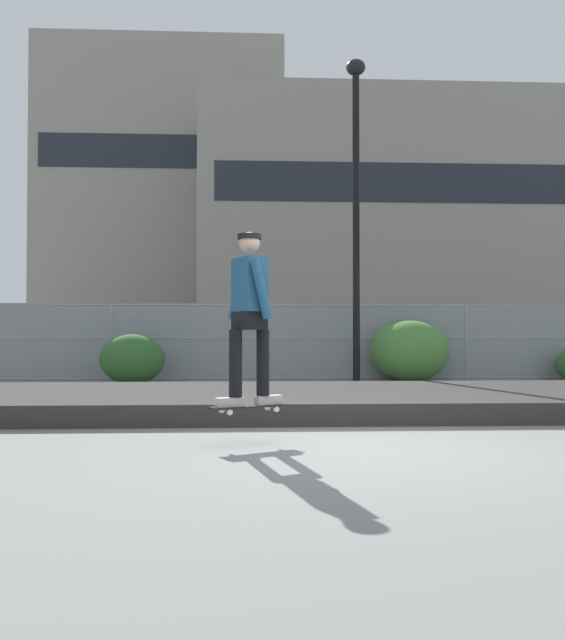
# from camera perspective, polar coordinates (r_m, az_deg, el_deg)

# --- Properties ---
(ground_plane) EXTENTS (120.00, 120.00, 0.00)m
(ground_plane) POSITION_cam_1_polar(r_m,az_deg,el_deg) (6.57, 6.02, -10.93)
(ground_plane) COLOR slate
(gravel_berm) EXTENTS (17.40, 3.90, 0.27)m
(gravel_berm) POSITION_cam_1_polar(r_m,az_deg,el_deg) (9.95, 2.92, -6.83)
(gravel_berm) COLOR #33302D
(gravel_berm) RESTS_ON ground_plane
(skateboard) EXTENTS (0.80, 0.55, 0.07)m
(skateboard) POSITION_cam_1_polar(r_m,az_deg,el_deg) (6.68, -2.87, -7.44)
(skateboard) COLOR black
(skater) EXTENTS (0.68, 0.62, 1.73)m
(skater) POSITION_cam_1_polar(r_m,az_deg,el_deg) (6.65, -2.86, 1.14)
(skater) COLOR #B2ADA8
(skater) RESTS_ON skateboard
(chain_fence) EXTENTS (25.73, 0.06, 1.85)m
(chain_fence) POSITION_cam_1_polar(r_m,az_deg,el_deg) (15.96, 0.72, -1.87)
(chain_fence) COLOR gray
(chain_fence) RESTS_ON ground_plane
(street_lamp) EXTENTS (0.44, 0.44, 7.39)m
(street_lamp) POSITION_cam_1_polar(r_m,az_deg,el_deg) (15.51, 6.33, 11.57)
(street_lamp) COLOR black
(street_lamp) RESTS_ON ground_plane
(parked_car_near) EXTENTS (4.44, 2.03, 1.66)m
(parked_car_near) POSITION_cam_1_polar(r_m,az_deg,el_deg) (18.75, -13.85, -2.03)
(parked_car_near) COLOR maroon
(parked_car_near) RESTS_ON ground_plane
(library_building) EXTENTS (18.69, 12.30, 23.46)m
(library_building) POSITION_cam_1_polar(r_m,az_deg,el_deg) (56.33, -9.85, 9.65)
(library_building) COLOR gray
(library_building) RESTS_ON ground_plane
(office_block) EXTENTS (26.91, 10.49, 17.13)m
(office_block) POSITION_cam_1_polar(r_m,az_deg,el_deg) (47.88, 9.57, 7.73)
(office_block) COLOR gray
(office_block) RESTS_ON ground_plane
(shrub_left) EXTENTS (1.44, 1.18, 1.11)m
(shrub_left) POSITION_cam_1_polar(r_m,az_deg,el_deg) (15.17, -12.75, -3.30)
(shrub_left) COLOR #2D5B28
(shrub_left) RESTS_ON ground_plane
(shrub_center) EXTENTS (1.86, 1.52, 1.44)m
(shrub_center) POSITION_cam_1_polar(r_m,az_deg,el_deg) (15.90, 10.85, -2.62)
(shrub_center) COLOR #477F38
(shrub_center) RESTS_ON ground_plane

